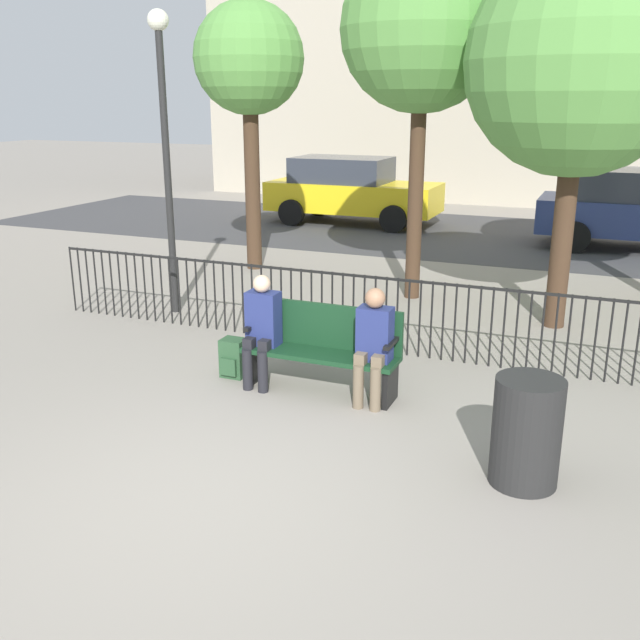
{
  "coord_description": "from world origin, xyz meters",
  "views": [
    {
      "loc": [
        2.67,
        -4.2,
        2.96
      ],
      "look_at": [
        0.0,
        2.27,
        0.8
      ],
      "focal_mm": 40.0,
      "sensor_mm": 36.0,
      "label": 1
    }
  ],
  "objects_px": {
    "tree_0": "(422,30)",
    "seated_person_1": "(373,340)",
    "seated_person_0": "(262,326)",
    "lamp_post": "(164,123)",
    "park_bench": "(323,346)",
    "backpack": "(234,358)",
    "tree_2": "(580,62)",
    "trash_bin": "(526,432)",
    "tree_1": "(249,62)",
    "parked_car_1": "(350,189)"
  },
  "relations": [
    {
      "from": "seated_person_0",
      "to": "trash_bin",
      "type": "height_order",
      "value": "seated_person_0"
    },
    {
      "from": "seated_person_1",
      "to": "parked_car_1",
      "type": "xyz_separation_m",
      "value": [
        -4.05,
        10.36,
        0.17
      ]
    },
    {
      "from": "tree_0",
      "to": "tree_1",
      "type": "relative_size",
      "value": 1.11
    },
    {
      "from": "tree_0",
      "to": "tree_2",
      "type": "xyz_separation_m",
      "value": [
        2.2,
        -0.71,
        -0.49
      ]
    },
    {
      "from": "tree_0",
      "to": "lamp_post",
      "type": "xyz_separation_m",
      "value": [
        -2.98,
        -2.1,
        -1.24
      ]
    },
    {
      "from": "seated_person_0",
      "to": "seated_person_1",
      "type": "height_order",
      "value": "seated_person_0"
    },
    {
      "from": "park_bench",
      "to": "tree_0",
      "type": "distance_m",
      "value": 5.26
    },
    {
      "from": "tree_0",
      "to": "trash_bin",
      "type": "xyz_separation_m",
      "value": [
        2.35,
        -5.17,
        -3.46
      ]
    },
    {
      "from": "tree_0",
      "to": "parked_car_1",
      "type": "bearing_deg",
      "value": 118.1
    },
    {
      "from": "backpack",
      "to": "tree_2",
      "type": "height_order",
      "value": "tree_2"
    },
    {
      "from": "seated_person_1",
      "to": "tree_0",
      "type": "relative_size",
      "value": 0.24
    },
    {
      "from": "backpack",
      "to": "trash_bin",
      "type": "bearing_deg",
      "value": -19.2
    },
    {
      "from": "seated_person_1",
      "to": "backpack",
      "type": "xyz_separation_m",
      "value": [
        -1.66,
        0.1,
        -0.46
      ]
    },
    {
      "from": "tree_1",
      "to": "lamp_post",
      "type": "xyz_separation_m",
      "value": [
        0.24,
        -2.96,
        -0.91
      ]
    },
    {
      "from": "tree_0",
      "to": "seated_person_1",
      "type": "bearing_deg",
      "value": -80.08
    },
    {
      "from": "park_bench",
      "to": "backpack",
      "type": "height_order",
      "value": "park_bench"
    },
    {
      "from": "seated_person_0",
      "to": "backpack",
      "type": "height_order",
      "value": "seated_person_0"
    },
    {
      "from": "seated_person_1",
      "to": "lamp_post",
      "type": "relative_size",
      "value": 0.29
    },
    {
      "from": "seated_person_0",
      "to": "tree_0",
      "type": "xyz_separation_m",
      "value": [
        0.53,
        4.13,
        3.23
      ]
    },
    {
      "from": "park_bench",
      "to": "seated_person_0",
      "type": "xyz_separation_m",
      "value": [
        -0.65,
        -0.13,
        0.18
      ]
    },
    {
      "from": "seated_person_1",
      "to": "lamp_post",
      "type": "height_order",
      "value": "lamp_post"
    },
    {
      "from": "tree_0",
      "to": "lamp_post",
      "type": "relative_size",
      "value": 1.25
    },
    {
      "from": "park_bench",
      "to": "seated_person_0",
      "type": "relative_size",
      "value": 1.36
    },
    {
      "from": "seated_person_0",
      "to": "trash_bin",
      "type": "xyz_separation_m",
      "value": [
        2.88,
        -1.05,
        -0.23
      ]
    },
    {
      "from": "park_bench",
      "to": "backpack",
      "type": "distance_m",
      "value": 1.1
    },
    {
      "from": "seated_person_0",
      "to": "park_bench",
      "type": "bearing_deg",
      "value": 11.04
    },
    {
      "from": "tree_1",
      "to": "lamp_post",
      "type": "bearing_deg",
      "value": -85.3
    },
    {
      "from": "seated_person_0",
      "to": "backpack",
      "type": "distance_m",
      "value": 0.63
    },
    {
      "from": "tree_2",
      "to": "trash_bin",
      "type": "bearing_deg",
      "value": -88.06
    },
    {
      "from": "tree_0",
      "to": "tree_1",
      "type": "xyz_separation_m",
      "value": [
        -3.22,
        0.86,
        -0.33
      ]
    },
    {
      "from": "tree_2",
      "to": "trash_bin",
      "type": "xyz_separation_m",
      "value": [
        0.15,
        -4.46,
        -2.96
      ]
    },
    {
      "from": "backpack",
      "to": "seated_person_0",
      "type": "bearing_deg",
      "value": -13.48
    },
    {
      "from": "seated_person_0",
      "to": "tree_2",
      "type": "relative_size",
      "value": 0.25
    },
    {
      "from": "lamp_post",
      "to": "park_bench",
      "type": "bearing_deg",
      "value": -31.46
    },
    {
      "from": "park_bench",
      "to": "backpack",
      "type": "relative_size",
      "value": 3.82
    },
    {
      "from": "park_bench",
      "to": "backpack",
      "type": "bearing_deg",
      "value": -178.47
    },
    {
      "from": "tree_2",
      "to": "parked_car_1",
      "type": "height_order",
      "value": "tree_2"
    },
    {
      "from": "tree_2",
      "to": "parked_car_1",
      "type": "relative_size",
      "value": 1.16
    },
    {
      "from": "lamp_post",
      "to": "parked_car_1",
      "type": "distance_m",
      "value": 8.53
    },
    {
      "from": "tree_1",
      "to": "parked_car_1",
      "type": "xyz_separation_m",
      "value": [
        -0.1,
        5.37,
        -2.74
      ]
    },
    {
      "from": "trash_bin",
      "to": "seated_person_0",
      "type": "bearing_deg",
      "value": 160.02
    },
    {
      "from": "tree_0",
      "to": "seated_person_0",
      "type": "bearing_deg",
      "value": -97.26
    },
    {
      "from": "park_bench",
      "to": "tree_2",
      "type": "xyz_separation_m",
      "value": [
        2.08,
        3.29,
        2.92
      ]
    },
    {
      "from": "backpack",
      "to": "lamp_post",
      "type": "xyz_separation_m",
      "value": [
        -2.04,
        1.93,
        2.46
      ]
    },
    {
      "from": "backpack",
      "to": "tree_0",
      "type": "height_order",
      "value": "tree_0"
    },
    {
      "from": "seated_person_0",
      "to": "lamp_post",
      "type": "bearing_deg",
      "value": 140.43
    },
    {
      "from": "tree_2",
      "to": "tree_1",
      "type": "bearing_deg",
      "value": 163.82
    },
    {
      "from": "seated_person_0",
      "to": "parked_car_1",
      "type": "xyz_separation_m",
      "value": [
        -2.8,
        10.36,
        0.17
      ]
    },
    {
      "from": "backpack",
      "to": "parked_car_1",
      "type": "bearing_deg",
      "value": 103.1
    },
    {
      "from": "park_bench",
      "to": "tree_0",
      "type": "height_order",
      "value": "tree_0"
    }
  ]
}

